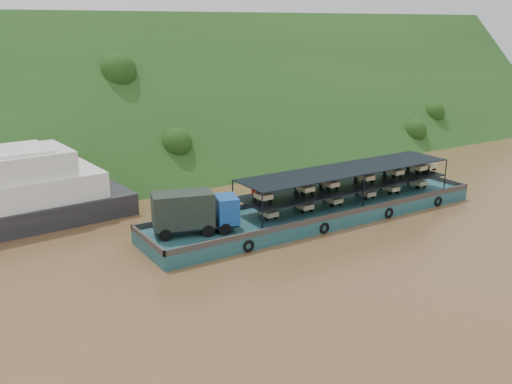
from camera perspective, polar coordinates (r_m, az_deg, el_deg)
ground at (r=52.51m, az=3.60°, el=-3.81°), size 160.00×160.00×0.00m
hillside at (r=83.17m, az=-11.07°, el=3.56°), size 140.00×39.60×39.60m
cargo_barge at (r=54.40m, az=5.09°, el=-1.76°), size 35.00×7.18×4.83m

